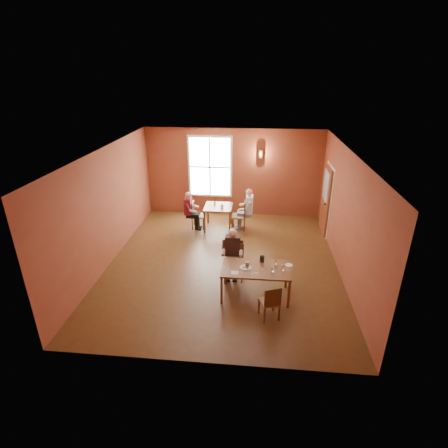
# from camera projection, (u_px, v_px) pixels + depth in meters

# --- Properties ---
(ground) EXTENTS (6.00, 7.00, 0.01)m
(ground) POSITION_uv_depth(u_px,v_px,m) (223.00, 263.00, 9.37)
(ground) COLOR brown
(ground) RESTS_ON ground
(wall_back) EXTENTS (6.00, 0.04, 3.00)m
(wall_back) POSITION_uv_depth(u_px,v_px,m) (233.00, 173.00, 11.94)
(wall_back) COLOR brown
(wall_back) RESTS_ON ground
(wall_front) EXTENTS (6.00, 0.04, 3.00)m
(wall_front) POSITION_uv_depth(u_px,v_px,m) (201.00, 292.00, 5.58)
(wall_front) COLOR brown
(wall_front) RESTS_ON ground
(wall_left) EXTENTS (0.04, 7.00, 3.00)m
(wall_left) POSITION_uv_depth(u_px,v_px,m) (108.00, 207.00, 9.02)
(wall_left) COLOR brown
(wall_left) RESTS_ON ground
(wall_right) EXTENTS (0.04, 7.00, 3.00)m
(wall_right) POSITION_uv_depth(u_px,v_px,m) (346.00, 215.00, 8.49)
(wall_right) COLOR brown
(wall_right) RESTS_ON ground
(ceiling) EXTENTS (6.00, 7.00, 0.04)m
(ceiling) POSITION_uv_depth(u_px,v_px,m) (223.00, 151.00, 8.15)
(ceiling) COLOR white
(ceiling) RESTS_ON wall_back
(window) EXTENTS (1.36, 0.10, 1.96)m
(window) POSITION_uv_depth(u_px,v_px,m) (210.00, 167.00, 11.88)
(window) COLOR white
(window) RESTS_ON wall_back
(door) EXTENTS (0.12, 1.04, 2.10)m
(door) POSITION_uv_depth(u_px,v_px,m) (325.00, 200.00, 10.77)
(door) COLOR maroon
(door) RESTS_ON ground
(wall_sconce) EXTENTS (0.16, 0.16, 0.28)m
(wall_sconce) POSITION_uv_depth(u_px,v_px,m) (261.00, 154.00, 11.48)
(wall_sconce) COLOR brown
(wall_sconce) RESTS_ON wall_back
(main_table) EXTENTS (1.53, 0.86, 0.72)m
(main_table) POSITION_uv_depth(u_px,v_px,m) (255.00, 282.00, 7.89)
(main_table) COLOR brown
(main_table) RESTS_ON ground
(chair_diner_main) EXTENTS (0.39, 0.39, 0.88)m
(chair_diner_main) POSITION_uv_depth(u_px,v_px,m) (235.00, 263.00, 8.49)
(chair_diner_main) COLOR brown
(chair_diner_main) RESTS_ON ground
(diner_main) EXTENTS (0.48, 0.48, 1.21)m
(diner_main) POSITION_uv_depth(u_px,v_px,m) (235.00, 258.00, 8.40)
(diner_main) COLOR black
(diner_main) RESTS_ON ground
(chair_empty) EXTENTS (0.46, 0.46, 0.81)m
(chair_empty) POSITION_uv_depth(u_px,v_px,m) (269.00, 301.00, 7.16)
(chair_empty) COLOR brown
(chair_empty) RESTS_ON ground
(plate_food) EXTENTS (0.32, 0.32, 0.03)m
(plate_food) POSITION_uv_depth(u_px,v_px,m) (246.00, 267.00, 7.74)
(plate_food) COLOR white
(plate_food) RESTS_ON main_table
(sandwich) EXTENTS (0.09, 0.08, 0.10)m
(sandwich) POSITION_uv_depth(u_px,v_px,m) (247.00, 265.00, 7.78)
(sandwich) COLOR tan
(sandwich) RESTS_ON main_table
(goblet_a) EXTENTS (0.09, 0.09, 0.17)m
(goblet_a) POSITION_uv_depth(u_px,v_px,m) (276.00, 264.00, 7.76)
(goblet_a) COLOR white
(goblet_a) RESTS_ON main_table
(goblet_b) EXTENTS (0.09, 0.09, 0.18)m
(goblet_b) POSITION_uv_depth(u_px,v_px,m) (283.00, 269.00, 7.52)
(goblet_b) COLOR white
(goblet_b) RESTS_ON main_table
(goblet_c) EXTENTS (0.08, 0.08, 0.17)m
(goblet_c) POSITION_uv_depth(u_px,v_px,m) (272.00, 271.00, 7.48)
(goblet_c) COLOR white
(goblet_c) RESTS_ON main_table
(menu_stand) EXTENTS (0.11, 0.06, 0.17)m
(menu_stand) POSITION_uv_depth(u_px,v_px,m) (262.00, 259.00, 7.95)
(menu_stand) COLOR #233929
(menu_stand) RESTS_ON main_table
(knife) EXTENTS (0.17, 0.07, 0.00)m
(knife) POSITION_uv_depth(u_px,v_px,m) (255.00, 273.00, 7.55)
(knife) COLOR silver
(knife) RESTS_ON main_table
(napkin) EXTENTS (0.16, 0.16, 0.01)m
(napkin) POSITION_uv_depth(u_px,v_px,m) (235.00, 273.00, 7.56)
(napkin) COLOR white
(napkin) RESTS_ON main_table
(side_plate) EXTENTS (0.19, 0.19, 0.01)m
(side_plate) POSITION_uv_depth(u_px,v_px,m) (289.00, 265.00, 7.84)
(side_plate) COLOR silver
(side_plate) RESTS_ON main_table
(second_table) EXTENTS (0.87, 0.87, 0.77)m
(second_table) POSITION_uv_depth(u_px,v_px,m) (218.00, 217.00, 11.23)
(second_table) COLOR brown
(second_table) RESTS_ON ground
(chair_diner_white) EXTENTS (0.42, 0.42, 0.95)m
(chair_diner_white) POSITION_uv_depth(u_px,v_px,m) (239.00, 216.00, 11.14)
(chair_diner_white) COLOR #5E3513
(chair_diner_white) RESTS_ON ground
(diner_white) EXTENTS (0.52, 0.52, 1.29)m
(diner_white) POSITION_uv_depth(u_px,v_px,m) (240.00, 211.00, 11.07)
(diner_white) COLOR white
(diner_white) RESTS_ON ground
(chair_diner_maroon) EXTENTS (0.39, 0.39, 0.88)m
(chair_diner_maroon) POSITION_uv_depth(u_px,v_px,m) (198.00, 215.00, 11.27)
(chair_diner_maroon) COLOR brown
(chair_diner_maroon) RESTS_ON ground
(diner_maroon) EXTENTS (0.48, 0.48, 1.21)m
(diner_maroon) POSITION_uv_depth(u_px,v_px,m) (197.00, 210.00, 11.20)
(diner_maroon) COLOR maroon
(diner_maroon) RESTS_ON ground
(cup_a) EXTENTS (0.12, 0.12, 0.09)m
(cup_a) POSITION_uv_depth(u_px,v_px,m) (222.00, 206.00, 10.96)
(cup_a) COLOR silver
(cup_a) RESTS_ON second_table
(cup_b) EXTENTS (0.10, 0.10, 0.09)m
(cup_b) POSITION_uv_depth(u_px,v_px,m) (215.00, 203.00, 11.22)
(cup_b) COLOR silver
(cup_b) RESTS_ON second_table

